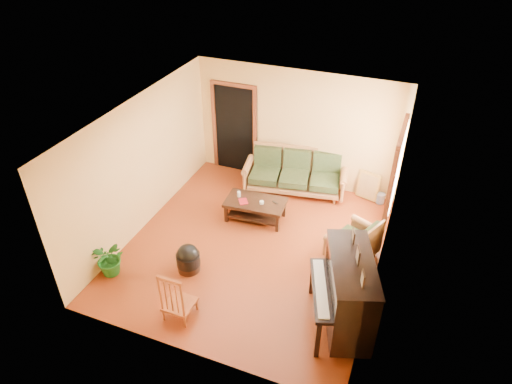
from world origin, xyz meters
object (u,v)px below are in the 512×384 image
at_px(piano, 348,294).
at_px(ceramic_crock, 381,198).
at_px(red_chair, 178,293).
at_px(potted_plant, 110,259).
at_px(footstool, 188,261).
at_px(sofa, 295,173).
at_px(armchair, 354,238).
at_px(coffee_table, 255,210).

relative_size(piano, ceramic_crock, 6.39).
xyz_separation_m(red_chair, potted_plant, (-1.55, 0.38, -0.14)).
distance_m(footstool, potted_plant, 1.32).
bearing_deg(sofa, potted_plant, -130.43).
xyz_separation_m(sofa, armchair, (1.62, -1.68, -0.03)).
height_order(armchair, piano, piano).
height_order(coffee_table, piano, piano).
height_order(sofa, ceramic_crock, sofa).
relative_size(footstool, potted_plant, 0.63).
distance_m(piano, ceramic_crock, 3.50).
xyz_separation_m(sofa, ceramic_crock, (1.84, 0.23, -0.35)).
height_order(armchair, footstool, armchair).
bearing_deg(coffee_table, red_chair, -93.57).
bearing_deg(sofa, footstool, -117.33).
distance_m(armchair, footstool, 2.93).
bearing_deg(ceramic_crock, piano, -90.21).
bearing_deg(footstool, sofa, 72.51).
bearing_deg(coffee_table, piano, -41.16).
relative_size(sofa, piano, 1.51).
height_order(sofa, piano, piano).
distance_m(sofa, piano, 3.71).
relative_size(red_chair, potted_plant, 1.43).
bearing_deg(sofa, coffee_table, -118.37).
bearing_deg(ceramic_crock, coffee_table, -146.65).
relative_size(footstool, red_chair, 0.44).
bearing_deg(ceramic_crock, armchair, -96.65).
relative_size(sofa, potted_plant, 3.29).
xyz_separation_m(coffee_table, ceramic_crock, (2.26, 1.49, -0.10)).
distance_m(sofa, potted_plant, 4.22).
xyz_separation_m(armchair, ceramic_crock, (0.22, 1.92, -0.32)).
height_order(red_chair, potted_plant, red_chair).
bearing_deg(potted_plant, coffee_table, 53.99).
relative_size(coffee_table, ceramic_crock, 5.28).
height_order(ceramic_crock, potted_plant, potted_plant).
bearing_deg(potted_plant, ceramic_crock, 44.08).
bearing_deg(red_chair, ceramic_crock, 60.69).
height_order(armchair, potted_plant, armchair).
xyz_separation_m(sofa, footstool, (-0.96, -3.06, -0.27)).
distance_m(coffee_table, red_chair, 2.77).
relative_size(piano, potted_plant, 2.18).
bearing_deg(ceramic_crock, sofa, -172.81).
xyz_separation_m(armchair, footstool, (-2.58, -1.37, -0.23)).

